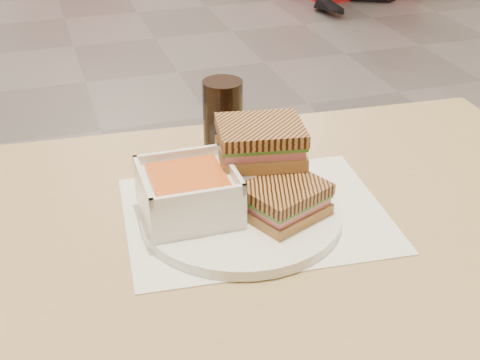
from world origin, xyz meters
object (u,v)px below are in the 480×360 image
object	(u,v)px
main_table	(215,291)
plate	(241,215)
cola_glass	(223,121)
soup_bowl	(189,194)
panini_lower	(285,200)

from	to	relation	value
main_table	plate	size ratio (longest dim) A/B	4.30
cola_glass	plate	bearing A→B (deg)	-99.16
main_table	soup_bowl	world-z (taller)	soup_bowl
main_table	cola_glass	distance (m)	0.28
plate	panini_lower	size ratio (longest dim) A/B	2.13
main_table	plate	xyz separation A→B (m)	(0.04, 0.00, 0.12)
panini_lower	cola_glass	size ratio (longest dim) A/B	0.96
plate	soup_bowl	world-z (taller)	soup_bowl
main_table	soup_bowl	size ratio (longest dim) A/B	9.36
main_table	soup_bowl	xyz separation A→B (m)	(-0.03, 0.02, 0.16)
plate	cola_glass	xyz separation A→B (m)	(0.03, 0.19, 0.06)
plate	cola_glass	world-z (taller)	cola_glass
plate	panini_lower	xyz separation A→B (m)	(0.06, -0.03, 0.03)
plate	panini_lower	bearing A→B (deg)	-27.01
soup_bowl	cola_glass	world-z (taller)	cola_glass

